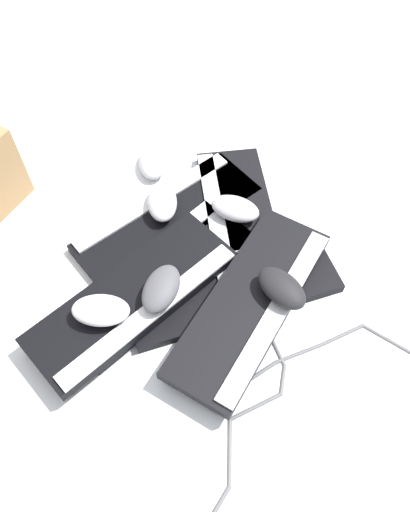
{
  "coord_description": "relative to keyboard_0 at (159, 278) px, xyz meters",
  "views": [
    {
      "loc": [
        0.31,
        0.52,
        0.91
      ],
      "look_at": [
        0.04,
        0.01,
        0.03
      ],
      "focal_mm": 35.0,
      "sensor_mm": 36.0,
      "label": 1
    }
  ],
  "objects": [
    {
      "name": "cable_0",
      "position": [
        -0.34,
        0.35,
        -0.01
      ],
      "size": [
        0.69,
        0.26,
        0.01
      ],
      "color": "#59595B",
      "rests_on": "ground"
    },
    {
      "name": "mouse_0",
      "position": [
        -0.12,
        -0.31,
        0.01
      ],
      "size": [
        0.1,
        0.13,
        0.04
      ],
      "primitive_type": "ellipsoid",
      "rotation": [
        0.0,
        0.0,
        1.21
      ],
      "color": "#B7B7BC",
      "rests_on": "ground"
    },
    {
      "name": "keyboard_5",
      "position": [
        0.07,
        0.03,
        0.03
      ],
      "size": [
        0.46,
        0.26,
        0.03
      ],
      "color": "black",
      "rests_on": "keyboard_0"
    },
    {
      "name": "keyboard_4",
      "position": [
        -0.13,
        0.15,
        0.03
      ],
      "size": [
        0.45,
        0.36,
        0.03
      ],
      "color": "black",
      "rests_on": "keyboard_1"
    },
    {
      "name": "cable_1",
      "position": [
        -0.05,
        0.32,
        -0.01
      ],
      "size": [
        0.64,
        0.54,
        0.01
      ],
      "color": "#59595B",
      "rests_on": "ground"
    },
    {
      "name": "keyboard_0",
      "position": [
        0.0,
        0.0,
        0.0
      ],
      "size": [
        0.46,
        0.27,
        0.03
      ],
      "color": "black",
      "rests_on": "ground"
    },
    {
      "name": "mouse_2",
      "position": [
        0.02,
        0.06,
        0.07
      ],
      "size": [
        0.13,
        0.12,
        0.04
      ],
      "primitive_type": "ellipsoid",
      "rotation": [
        0.0,
        0.0,
        3.88
      ],
      "color": "#4C4C51",
      "rests_on": "keyboard_5"
    },
    {
      "name": "ground_plane",
      "position": [
        -0.14,
        -0.0,
        -0.01
      ],
      "size": [
        3.2,
        3.2,
        0.0
      ],
      "primitive_type": "plane",
      "color": "silver"
    },
    {
      "name": "mouse_3",
      "position": [
        0.14,
        0.05,
        0.07
      ],
      "size": [
        0.13,
        0.11,
        0.04
      ],
      "primitive_type": "ellipsoid",
      "rotation": [
        0.0,
        0.0,
        2.61
      ],
      "color": "silver",
      "rests_on": "keyboard_5"
    },
    {
      "name": "mouse_5",
      "position": [
        -0.19,
        0.17,
        0.07
      ],
      "size": [
        0.09,
        0.12,
        0.04
      ],
      "primitive_type": "ellipsoid",
      "rotation": [
        0.0,
        0.0,
        1.81
      ],
      "color": "black",
      "rests_on": "keyboard_4"
    },
    {
      "name": "keyboard_2",
      "position": [
        -0.22,
        -0.05,
        0.0
      ],
      "size": [
        0.29,
        0.46,
        0.03
      ],
      "color": "black",
      "rests_on": "ground"
    },
    {
      "name": "keyboard_1",
      "position": [
        -0.12,
        0.09,
        0.0
      ],
      "size": [
        0.46,
        0.22,
        0.03
      ],
      "color": "black",
      "rests_on": "ground"
    },
    {
      "name": "keyboard_3",
      "position": [
        -0.08,
        -0.14,
        0.0
      ],
      "size": [
        0.46,
        0.24,
        0.03
      ],
      "color": "black",
      "rests_on": "ground"
    },
    {
      "name": "mouse_4",
      "position": [
        -0.22,
        -0.06,
        0.04
      ],
      "size": [
        0.12,
        0.13,
        0.04
      ],
      "primitive_type": "ellipsoid",
      "rotation": [
        0.0,
        0.0,
        2.27
      ],
      "color": "#B7B7BC",
      "rests_on": "keyboard_2"
    },
    {
      "name": "mouse_1",
      "position": [
        -0.08,
        -0.16,
        0.04
      ],
      "size": [
        0.1,
        0.13,
        0.04
      ],
      "primitive_type": "ellipsoid",
      "rotation": [
        0.0,
        0.0,
        1.17
      ],
      "color": "#B7B7BC",
      "rests_on": "keyboard_3"
    }
  ]
}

